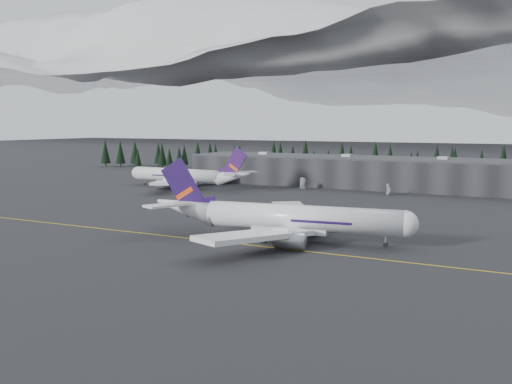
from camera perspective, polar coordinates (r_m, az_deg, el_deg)
The scene contains 9 objects.
ground at distance 133.68m, azimuth -3.96°, elevation -4.75°, with size 1400.00×1400.00×0.00m, color black.
taxiline at distance 132.01m, azimuth -4.41°, elevation -4.90°, with size 400.00×0.40×0.02m, color gold.
terminal at distance 247.26m, azimuth 11.26°, elevation 1.97°, with size 160.00×30.00×12.60m.
treeline at distance 282.80m, azimuth 13.36°, elevation 2.77°, with size 360.00×20.00×15.00m, color black.
mountain_ridge at distance 1114.18m, azimuth 23.94°, elevation 4.92°, with size 4400.00×900.00×420.00m, color white, non-canonical shape.
jet_main at distance 132.15m, azimuth 2.35°, elevation -2.55°, with size 63.42×58.21×18.70m.
jet_parked at distance 239.81m, azimuth -6.89°, elevation 1.60°, with size 60.42×55.69×17.76m.
gse_vehicle_a at distance 233.90m, azimuth 4.70°, elevation 0.43°, with size 2.27×4.93×1.37m, color #BDBDC0.
gse_vehicle_b at distance 219.54m, azimuth 13.12°, elevation -0.13°, with size 1.84×4.58×1.56m, color silver.
Camera 1 is at (68.20, -111.76, 26.95)m, focal length 40.00 mm.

